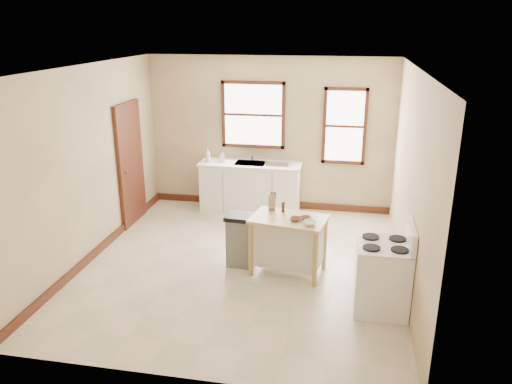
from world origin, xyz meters
The scene contains 23 objects.
floor centered at (0.00, 0.00, 0.00)m, with size 5.00×5.00×0.00m, color beige.
ceiling centered at (0.00, 0.00, 2.80)m, with size 5.00×5.00×0.00m, color white.
wall_back centered at (0.00, 2.50, 1.40)m, with size 4.50×0.04×2.80m, color beige.
wall_left centered at (-2.25, 0.00, 1.40)m, with size 0.04×5.00×2.80m, color beige.
wall_right centered at (2.25, 0.00, 1.40)m, with size 0.04×5.00×2.80m, color beige.
window_main centered at (-0.30, 2.48, 1.75)m, with size 1.17×0.06×1.22m, color #341B0E, non-canonical shape.
window_side centered at (1.35, 2.48, 1.60)m, with size 0.77×0.06×1.37m, color #341B0E, non-canonical shape.
door_left centered at (-2.21, 1.30, 1.05)m, with size 0.06×0.90×2.10m, color #341B0E.
baseboard_back centered at (0.00, 2.47, 0.06)m, with size 4.50×0.04×0.12m, color #341B0E.
baseboard_left centered at (-2.22, 0.00, 0.06)m, with size 0.04×5.00×0.12m, color #341B0E.
sink_counter centered at (-0.30, 2.20, 0.46)m, with size 1.86×0.62×0.92m, color white, non-canonical shape.
faucet centered at (-0.30, 2.38, 1.03)m, with size 0.03×0.03×0.22m, color silver.
soap_bottle_a centered at (-1.08, 2.13, 1.05)m, with size 0.10×0.10×0.26m, color #B2B2B2.
soap_bottle_b centered at (-0.82, 2.19, 1.01)m, with size 0.09×0.09×0.19m, color #B2B2B2.
dish_rack centered at (0.21, 2.17, 0.97)m, with size 0.43×0.32×0.11m, color silver, non-canonical shape.
kitchen_island centered at (0.69, -0.10, 0.41)m, with size 1.01×0.64×0.82m, color #D1B97B, non-canonical shape.
knife_block centered at (0.41, 0.18, 0.92)m, with size 0.10×0.10×0.20m, color tan, non-canonical shape.
pepper_grinder centered at (0.58, 0.10, 0.90)m, with size 0.04×0.04×0.15m, color #431F12.
bowl_a centered at (0.79, -0.18, 0.84)m, with size 0.16×0.16×0.04m, color brown.
bowl_b centered at (0.92, -0.12, 0.84)m, with size 0.15×0.15×0.04m, color brown.
bowl_c centered at (0.99, -0.30, 0.85)m, with size 0.17×0.17×0.05m, color white.
trash_bin centered at (-0.01, 0.00, 0.39)m, with size 0.40×0.33×0.77m, color #5B5B59, non-canonical shape.
gas_stove centered at (1.92, -0.81, 0.56)m, with size 0.69×0.70×1.13m, color white, non-canonical shape.
Camera 1 is at (1.41, -6.39, 3.35)m, focal length 35.00 mm.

